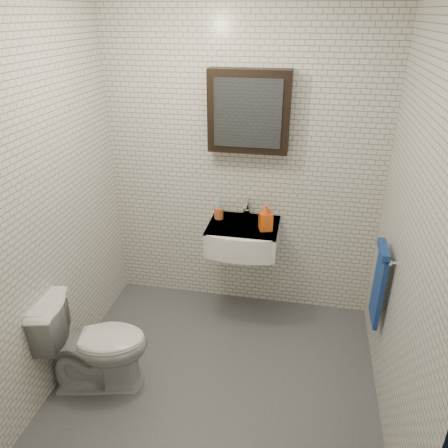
# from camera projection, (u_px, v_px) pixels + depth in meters

# --- Properties ---
(ground) EXTENTS (2.20, 2.00, 0.01)m
(ground) POSITION_uv_depth(u_px,v_px,m) (218.00, 377.00, 3.13)
(ground) COLOR #4C4E54
(ground) RESTS_ON ground
(room_shell) EXTENTS (2.22, 2.02, 2.51)m
(room_shell) POSITION_uv_depth(u_px,v_px,m) (216.00, 186.00, 2.48)
(room_shell) COLOR silver
(room_shell) RESTS_ON ground
(washbasin) EXTENTS (0.55, 0.50, 0.20)m
(washbasin) POSITION_uv_depth(u_px,v_px,m) (242.00, 238.00, 3.43)
(washbasin) COLOR white
(washbasin) RESTS_ON room_shell
(faucet) EXTENTS (0.06, 0.20, 0.15)m
(faucet) POSITION_uv_depth(u_px,v_px,m) (247.00, 209.00, 3.54)
(faucet) COLOR silver
(faucet) RESTS_ON washbasin
(mirror_cabinet) EXTENTS (0.60, 0.15, 0.60)m
(mirror_cabinet) POSITION_uv_depth(u_px,v_px,m) (249.00, 112.00, 3.19)
(mirror_cabinet) COLOR black
(mirror_cabinet) RESTS_ON room_shell
(towel_rail) EXTENTS (0.09, 0.30, 0.58)m
(towel_rail) POSITION_uv_depth(u_px,v_px,m) (379.00, 281.00, 2.94)
(towel_rail) COLOR silver
(towel_rail) RESTS_ON room_shell
(toothbrush_cup) EXTENTS (0.09, 0.09, 0.20)m
(toothbrush_cup) POSITION_uv_depth(u_px,v_px,m) (219.00, 213.00, 3.51)
(toothbrush_cup) COLOR #B4562D
(toothbrush_cup) RESTS_ON washbasin
(soap_bottle) EXTENTS (0.12, 0.12, 0.21)m
(soap_bottle) POSITION_uv_depth(u_px,v_px,m) (266.00, 217.00, 3.31)
(soap_bottle) COLOR #E55A18
(soap_bottle) RESTS_ON washbasin
(toilet) EXTENTS (0.76, 0.54, 0.71)m
(toilet) POSITION_uv_depth(u_px,v_px,m) (95.00, 343.00, 2.93)
(toilet) COLOR silver
(toilet) RESTS_ON ground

